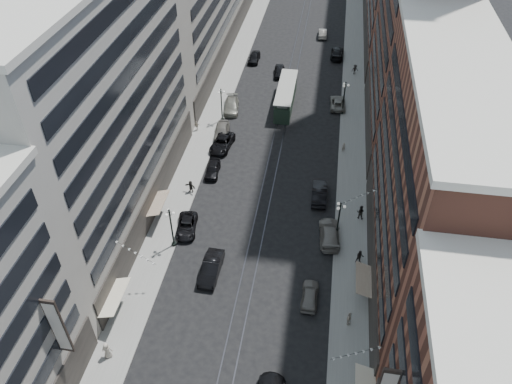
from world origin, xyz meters
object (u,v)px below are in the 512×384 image
Objects in this scene: car_5 at (211,268)px; pedestrian_6 at (197,126)px; lamppost_se_far at (339,220)px; car_extra_2 at (213,169)px; pedestrian_9 at (355,69)px; pedestrian_2 at (159,207)px; lamppost_sw_mid at (221,104)px; pedestrian_extra_1 at (360,257)px; car_9 at (254,57)px; car_7 at (222,143)px; lamppost_se_mid at (344,97)px; car_4 at (310,295)px; car_14 at (323,33)px; car_8 at (231,106)px; car_10 at (319,193)px; lamppost_sw_far at (171,226)px; car_12 at (337,53)px; pedestrian_8 at (343,147)px; car_13 at (280,71)px; pedestrian_7 at (360,212)px; car_2 at (187,226)px; car_11 at (338,103)px; car_extra_1 at (329,233)px; pedestrian_4 at (349,319)px; streetcar at (286,97)px; pedestrian_5 at (191,186)px; car_extra_0 at (222,131)px; pedestrian_1 at (107,350)px.

car_5 is 3.41× the size of pedestrian_6.
car_extra_2 is at bearing 149.80° from lamppost_se_far.
pedestrian_2 is at bearing -140.44° from pedestrian_9.
lamppost_sw_mid is 33.82m from pedestrian_extra_1.
pedestrian_2 reaches higher than car_9.
lamppost_se_mid is at bearing 41.72° from car_7.
lamppost_sw_mid is at bearing 92.67° from car_extra_2.
car_4 is 2.43× the size of pedestrian_extra_1.
car_7 is at bearing 70.94° from car_14.
lamppost_sw_mid is at bearing -110.79° from car_8.
lamppost_sw_mid is 1.05× the size of car_10.
lamppost_sw_far and lamppost_se_far have the same top height.
car_12 is at bearing -135.06° from pedestrian_6.
pedestrian_8 is at bearing -95.00° from car_4.
car_13 is at bearing -78.56° from car_4.
pedestrian_7 is (2.73, -24.12, -1.98)m from lamppost_se_mid.
lamppost_sw_far is 1.14× the size of car_2.
car_8 reaches higher than car_14.
car_11 is (16.80, 3.76, -0.08)m from car_8.
pedestrian_4 is at bearing 96.62° from car_extra_1.
streetcar is 6.71× the size of pedestrian_9.
lamppost_sw_mid is at bearing -164.80° from lamppost_se_mid.
car_13 is at bearing 67.06° from car_14.
car_12 is (-1.49, 20.65, -2.27)m from lamppost_se_mid.
lamppost_sw_mid is 27.71m from pedestrian_9.
car_9 is 0.83× the size of car_12.
lamppost_sw_far is 1.00× the size of lamppost_se_far.
car_12 is 3.28× the size of pedestrian_extra_1.
pedestrian_5 is 1.13× the size of pedestrian_8.
car_9 is (-7.58, 14.98, -0.74)m from streetcar.
lamppost_sw_far is 1.00× the size of lamppost_se_mid.
pedestrian_4 is 1.03× the size of pedestrian_5.
car_11 is 14.12m from car_13.
car_extra_0 is (-19.19, 30.72, -0.15)m from pedestrian_4.
streetcar is at bearing 66.85° from car_2.
car_extra_1 is (-3.53, -3.91, -0.29)m from pedestrian_7.
lamppost_sw_mid is at bearing -119.15° from car_13.
pedestrian_1 is 23.14m from pedestrian_4.
car_8 is 1.17× the size of car_9.
car_10 is at bearing 60.36° from pedestrian_8.
car_extra_1 is (-0.80, -28.04, -2.27)m from lamppost_se_mid.
car_12 is at bearing -94.12° from car_extra_1.
car_12 is 35.22m from pedestrian_6.
car_5 is 3.04× the size of pedestrian_extra_1.
streetcar is at bearing 64.76° from car_extra_2.
lamppost_se_far is at bearing 93.54° from car_12.
car_14 is at bearing 94.15° from pedestrian_5.
lamppost_se_mid is at bearing 43.33° from car_extra_2.
car_5 is at bearing 90.35° from pedestrian_4.
pedestrian_6 is 22.15m from pedestrian_8.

